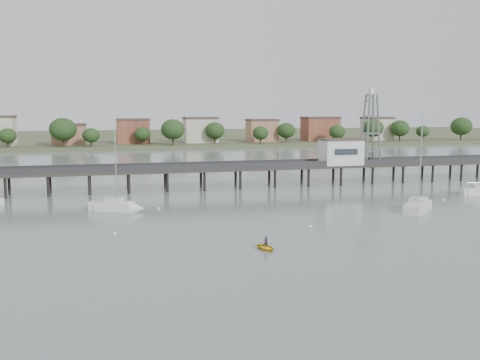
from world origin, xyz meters
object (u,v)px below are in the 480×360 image
(lattice_tower, at_px, (371,129))
(yellow_dinghy, at_px, (266,249))
(sailboat_c, at_px, (420,205))
(sailboat_b, at_px, (122,207))
(pier, at_px, (220,169))

(lattice_tower, relative_size, yellow_dinghy, 5.29)
(lattice_tower, distance_m, yellow_dinghy, 59.09)
(sailboat_c, distance_m, yellow_dinghy, 34.29)
(sailboat_c, bearing_deg, sailboat_b, 122.50)
(lattice_tower, distance_m, sailboat_b, 55.13)
(lattice_tower, xyz_separation_m, sailboat_b, (-50.74, -18.87, -10.46))
(pier, height_order, lattice_tower, lattice_tower)
(pier, xyz_separation_m, lattice_tower, (31.50, 0.00, 7.31))
(sailboat_b, bearing_deg, sailboat_c, 15.07)
(pier, height_order, sailboat_c, sailboat_c)
(sailboat_b, bearing_deg, pier, 71.80)
(sailboat_c, bearing_deg, lattice_tower, 32.26)
(lattice_tower, height_order, sailboat_c, lattice_tower)
(lattice_tower, bearing_deg, yellow_dinghy, -128.61)
(pier, relative_size, lattice_tower, 9.68)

